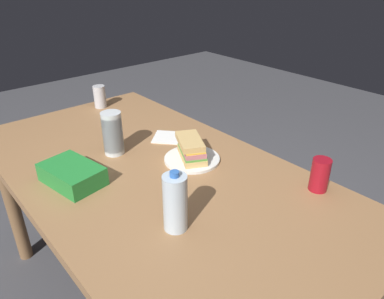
% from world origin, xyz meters
% --- Properties ---
extents(dining_table, '(1.72, 0.92, 0.78)m').
position_xyz_m(dining_table, '(0.00, 0.00, 0.69)').
color(dining_table, '#9E7047').
rests_on(dining_table, ground_plane).
extents(paper_plate, '(0.23, 0.23, 0.01)m').
position_xyz_m(paper_plate, '(-0.04, -0.17, 0.79)').
color(paper_plate, white).
rests_on(paper_plate, dining_table).
extents(sandwich, '(0.21, 0.16, 0.08)m').
position_xyz_m(sandwich, '(-0.04, -0.17, 0.83)').
color(sandwich, '#DBB26B').
rests_on(sandwich, paper_plate).
extents(soda_can_red, '(0.07, 0.07, 0.12)m').
position_xyz_m(soda_can_red, '(-0.50, -0.37, 0.84)').
color(soda_can_red, maroon).
rests_on(soda_can_red, dining_table).
extents(chip_bag, '(0.25, 0.19, 0.07)m').
position_xyz_m(chip_bag, '(0.12, 0.27, 0.81)').
color(chip_bag, '#268C38').
rests_on(chip_bag, dining_table).
extents(water_bottle_tall, '(0.07, 0.07, 0.20)m').
position_xyz_m(water_bottle_tall, '(-0.33, 0.14, 0.87)').
color(water_bottle_tall, silver).
rests_on(water_bottle_tall, dining_table).
extents(plastic_cup_stack, '(0.08, 0.08, 0.18)m').
position_xyz_m(plastic_cup_stack, '(0.22, 0.04, 0.87)').
color(plastic_cup_stack, silver).
rests_on(plastic_cup_stack, dining_table).
extents(soda_can_silver, '(0.07, 0.07, 0.12)m').
position_xyz_m(soda_can_silver, '(0.76, -0.18, 0.84)').
color(soda_can_silver, silver).
rests_on(soda_can_silver, dining_table).
extents(paper_napkin, '(0.18, 0.18, 0.01)m').
position_xyz_m(paper_napkin, '(0.19, -0.22, 0.78)').
color(paper_napkin, white).
rests_on(paper_napkin, dining_table).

